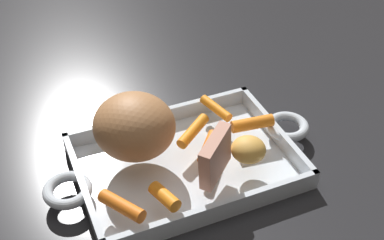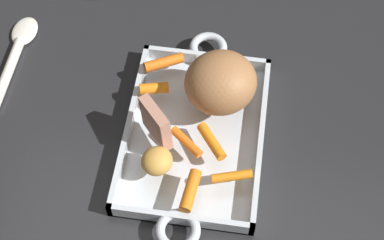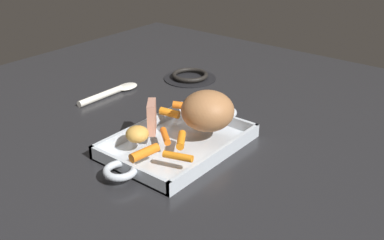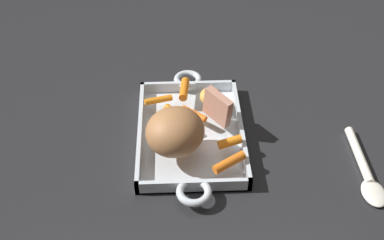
# 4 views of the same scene
# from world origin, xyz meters

# --- Properties ---
(ground_plane) EXTENTS (1.70, 1.70, 0.00)m
(ground_plane) POSITION_xyz_m (0.00, 0.00, 0.00)
(ground_plane) COLOR #232326
(roasting_dish) EXTENTS (0.43, 0.23, 0.03)m
(roasting_dish) POSITION_xyz_m (0.00, 0.00, 0.01)
(roasting_dish) COLOR silver
(roasting_dish) RESTS_ON ground_plane
(pork_roast) EXTENTS (0.17, 0.17, 0.09)m
(pork_roast) POSITION_xyz_m (0.07, -0.03, 0.08)
(pork_roast) COLOR #A46E43
(pork_roast) RESTS_ON roasting_dish
(roast_slice_thick) EXTENTS (0.07, 0.06, 0.08)m
(roast_slice_thick) POSITION_xyz_m (-0.02, 0.06, 0.07)
(roast_slice_thick) COLOR tan
(roast_slice_thick) RESTS_ON roasting_dish
(baby_carrot_short) EXTENTS (0.07, 0.06, 0.02)m
(baby_carrot_short) POSITION_xyz_m (-0.03, -0.03, 0.04)
(baby_carrot_short) COLOR orange
(baby_carrot_short) RESTS_ON roasting_dish
(baby_carrot_southeast) EXTENTS (0.05, 0.07, 0.02)m
(baby_carrot_southeast) POSITION_xyz_m (0.12, 0.07, 0.04)
(baby_carrot_southeast) COLOR orange
(baby_carrot_southeast) RESTS_ON roasting_dish
(baby_carrot_center_left) EXTENTS (0.05, 0.06, 0.01)m
(baby_carrot_center_left) POSITION_xyz_m (-0.03, 0.01, 0.04)
(baby_carrot_center_left) COLOR orange
(baby_carrot_center_left) RESTS_ON roasting_dish
(baby_carrot_northwest) EXTENTS (0.03, 0.07, 0.02)m
(baby_carrot_northwest) POSITION_xyz_m (-0.08, -0.07, 0.04)
(baby_carrot_northwest) COLOR orange
(baby_carrot_northwest) RESTS_ON roasting_dish
(baby_carrot_long) EXTENTS (0.07, 0.03, 0.02)m
(baby_carrot_long) POSITION_xyz_m (-0.12, -0.01, 0.04)
(baby_carrot_long) COLOR orange
(baby_carrot_long) RESTS_ON roasting_dish
(baby_carrot_southwest) EXTENTS (0.03, 0.05, 0.02)m
(baby_carrot_southwest) POSITION_xyz_m (0.06, 0.08, 0.04)
(baby_carrot_southwest) COLOR orange
(baby_carrot_southwest) RESTS_ON roasting_dish
(potato_golden_small) EXTENTS (0.07, 0.07, 0.04)m
(potato_golden_small) POSITION_xyz_m (-0.08, 0.05, 0.05)
(potato_golden_small) COLOR gold
(potato_golden_small) RESTS_ON roasting_dish
(stove_burner_rear) EXTENTS (0.16, 0.16, 0.02)m
(stove_burner_rear) POSITION_xyz_m (0.36, 0.26, 0.01)
(stove_burner_rear) COLOR black
(stove_burner_rear) RESTS_ON ground_plane
(serving_spoon) EXTENTS (0.21, 0.05, 0.02)m
(serving_spoon) POSITION_xyz_m (0.13, 0.35, 0.01)
(serving_spoon) COLOR white
(serving_spoon) RESTS_ON ground_plane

